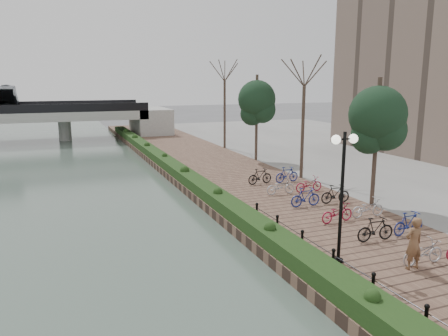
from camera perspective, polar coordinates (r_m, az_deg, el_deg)
promenade at (r=29.09m, az=1.71°, el=-1.73°), size 8.00×75.00×0.50m
inland_pavement at (r=38.17m, az=24.41°, el=0.40°), size 24.00×75.00×0.50m
hedge at (r=30.20m, az=-6.10°, el=-0.24°), size 1.10×56.00×0.60m
chain_fence at (r=14.82m, az=16.34°, el=-12.96°), size 0.10×14.10×0.70m
lamppost at (r=15.43m, az=15.29°, el=-0.13°), size 1.02×0.32×4.65m
pedestrian at (r=16.33m, az=23.54°, el=-9.00°), size 0.68×0.45×1.84m
bicycle_parking at (r=22.06m, az=14.50°, el=-4.44°), size 2.40×14.69×1.00m
street_trees at (r=26.26m, az=14.01°, el=4.13°), size 3.20×37.12×6.80m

